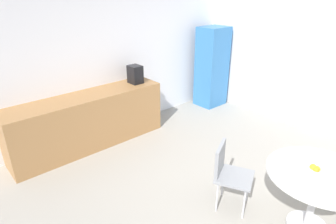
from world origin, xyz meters
name	(u,v)px	position (x,y,z in m)	size (l,w,h in m)	color
ground_plane	(231,218)	(0.00, 0.00, 0.00)	(6.00, 6.00, 0.00)	#9E998E
wall_back	(96,63)	(0.00, 3.00, 1.30)	(6.00, 0.10, 2.60)	silver
counter_block	(89,121)	(-0.41, 2.65, 0.45)	(2.60, 0.60, 0.90)	#9E7042
locker_cabinet	(212,67)	(2.55, 2.55, 0.86)	(0.60, 0.50, 1.73)	#3372B2
round_table	(317,184)	(0.55, -0.65, 0.59)	(1.07, 1.07, 0.73)	silver
chair_gray	(227,169)	(0.13, 0.21, 0.52)	(0.56, 0.56, 0.83)	silver
fruit_bowl	(313,170)	(0.48, -0.59, 0.77)	(0.26, 0.26, 0.11)	silver
mug_white	(135,81)	(0.53, 2.61, 0.95)	(0.13, 0.08, 0.09)	black
coffee_maker	(135,74)	(0.57, 2.65, 1.06)	(0.20, 0.24, 0.32)	black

